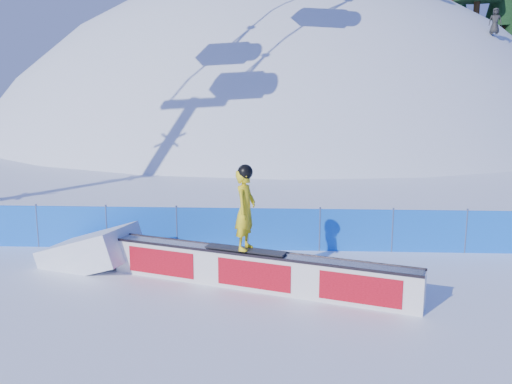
{
  "coord_description": "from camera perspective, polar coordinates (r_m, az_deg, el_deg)",
  "views": [
    {
      "loc": [
        -0.04,
        -10.85,
        4.8
      ],
      "look_at": [
        -0.73,
        3.55,
        1.85
      ],
      "focal_mm": 40.0,
      "sensor_mm": 36.0,
      "label": 1
    }
  ],
  "objects": [
    {
      "name": "safety_fence",
      "position": [
        15.92,
        2.79,
        -3.76
      ],
      "size": [
        22.05,
        0.05,
        1.3
      ],
      "color": "blue",
      "rests_on": "ground"
    },
    {
      "name": "snowboarder",
      "position": [
        12.82,
        -1.08,
        -1.69
      ],
      "size": [
        1.91,
        0.94,
        1.99
      ],
      "rotation": [
        0.0,
        0.0,
        1.28
      ],
      "color": "black",
      "rests_on": "rail_box"
    },
    {
      "name": "snow_ramp",
      "position": [
        15.47,
        -16.08,
        -7.01
      ],
      "size": [
        2.79,
        2.23,
        1.52
      ],
      "primitive_type": null,
      "rotation": [
        0.0,
        -0.31,
        -0.33
      ],
      "color": "white",
      "rests_on": "ground"
    },
    {
      "name": "rail_box",
      "position": [
        13.12,
        0.15,
        -7.88
      ],
      "size": [
        7.15,
        2.88,
        0.89
      ],
      "rotation": [
        0.0,
        0.0,
        -0.33
      ],
      "color": "white",
      "rests_on": "ground"
    },
    {
      "name": "ground",
      "position": [
        11.87,
        2.76,
        -12.33
      ],
      "size": [
        160.0,
        160.0,
        0.0
      ],
      "primitive_type": "plane",
      "color": "white",
      "rests_on": "ground"
    },
    {
      "name": "snow_hill",
      "position": [
        57.56,
        2.61,
        -11.81
      ],
      "size": [
        64.0,
        64.0,
        64.0
      ],
      "color": "silver",
      "rests_on": "ground"
    }
  ]
}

